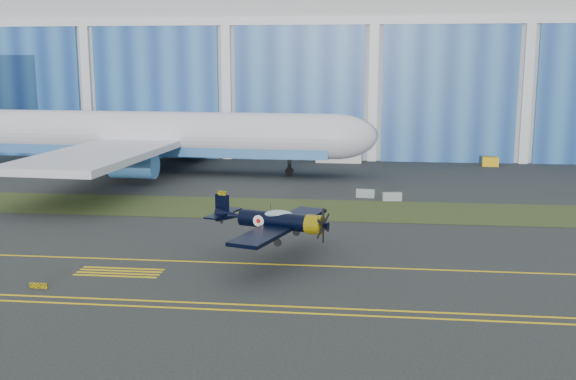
# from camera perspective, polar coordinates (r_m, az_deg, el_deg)

# --- Properties ---
(ground) EXTENTS (260.00, 260.00, 0.00)m
(ground) POSITION_cam_1_polar(r_m,az_deg,el_deg) (53.84, 7.43, -4.98)
(ground) COLOR #2C2F2F
(ground) RESTS_ON ground
(grass_median) EXTENTS (260.00, 10.00, 0.02)m
(grass_median) POSITION_cam_1_polar(r_m,az_deg,el_deg) (67.43, 7.28, -1.77)
(grass_median) COLOR #475128
(grass_median) RESTS_ON ground
(hangar) EXTENTS (220.00, 45.70, 30.00)m
(hangar) POSITION_cam_1_polar(r_m,az_deg,el_deg) (123.64, 7.17, 10.83)
(hangar) COLOR silver
(hangar) RESTS_ON ground
(taxiway_centreline) EXTENTS (200.00, 0.20, 0.02)m
(taxiway_centreline) POSITION_cam_1_polar(r_m,az_deg,el_deg) (49.04, 7.51, -6.54)
(taxiway_centreline) COLOR yellow
(taxiway_centreline) RESTS_ON ground
(edge_line_near) EXTENTS (80.00, 0.20, 0.02)m
(edge_line_near) POSITION_cam_1_polar(r_m,az_deg,el_deg) (40.06, 7.70, -10.55)
(edge_line_near) COLOR yellow
(edge_line_near) RESTS_ON ground
(edge_line_far) EXTENTS (80.00, 0.20, 0.02)m
(edge_line_far) POSITION_cam_1_polar(r_m,az_deg,el_deg) (41.00, 7.68, -10.05)
(edge_line_far) COLOR yellow
(edge_line_far) RESTS_ON ground
(hold_short_ladder) EXTENTS (6.00, 2.40, 0.02)m
(hold_short_ladder) POSITION_cam_1_polar(r_m,az_deg,el_deg) (49.11, -14.09, -6.76)
(hold_short_ladder) COLOR yellow
(hold_short_ladder) RESTS_ON ground
(guard_board_left) EXTENTS (1.20, 0.15, 0.35)m
(guard_board_left) POSITION_cam_1_polar(r_m,az_deg,el_deg) (47.25, -20.35, -7.60)
(guard_board_left) COLOR yellow
(guard_board_left) RESTS_ON ground
(warbird) EXTENTS (13.64, 15.02, 3.70)m
(warbird) POSITION_cam_1_polar(r_m,az_deg,el_deg) (49.73, -1.19, -2.59)
(warbird) COLOR black
(warbird) RESTS_ON ground
(jetliner) EXTENTS (69.52, 60.10, 23.10)m
(jetliner) POSITION_cam_1_polar(r_m,az_deg,el_deg) (91.90, -11.33, 8.66)
(jetliner) COLOR silver
(jetliner) RESTS_ON ground
(shipping_container) EXTENTS (6.81, 2.92, 2.91)m
(shipping_container) POSITION_cam_1_polar(r_m,az_deg,el_deg) (100.34, 4.34, 3.21)
(shipping_container) COLOR silver
(shipping_container) RESTS_ON ground
(tug) EXTENTS (2.29, 1.51, 1.30)m
(tug) POSITION_cam_1_polar(r_m,az_deg,el_deg) (100.41, 16.74, 2.32)
(tug) COLOR yellow
(tug) RESTS_ON ground
(barrier_a) EXTENTS (2.06, 0.84, 0.90)m
(barrier_a) POSITION_cam_1_polar(r_m,az_deg,el_deg) (74.07, 6.57, -0.29)
(barrier_a) COLOR gray
(barrier_a) RESTS_ON ground
(barrier_b) EXTENTS (2.07, 0.93, 0.90)m
(barrier_b) POSITION_cam_1_polar(r_m,az_deg,el_deg) (72.64, 8.80, -0.56)
(barrier_b) COLOR #929C99
(barrier_b) RESTS_ON ground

